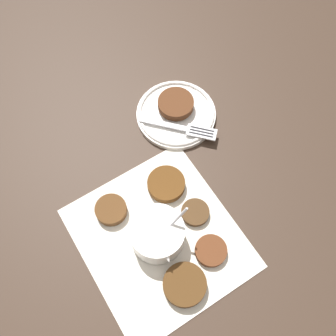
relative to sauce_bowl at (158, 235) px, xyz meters
name	(u,v)px	position (x,y,z in m)	size (l,w,h in m)	color
ground_plane	(172,233)	(0.00, 0.03, -0.03)	(4.00, 4.00, 0.00)	#38281E
napkin	(159,236)	(0.00, 0.00, -0.03)	(0.37, 0.35, 0.00)	silver
sauce_bowl	(158,235)	(0.00, 0.00, 0.00)	(0.11, 0.11, 0.11)	white
fritter_0	(211,251)	(0.06, 0.09, -0.02)	(0.06, 0.06, 0.01)	#5A311B
fritter_1	(111,210)	(-0.09, -0.07, -0.02)	(0.06, 0.06, 0.02)	#53341A
fritter_2	(195,212)	(-0.02, 0.09, -0.02)	(0.06, 0.06, 0.01)	#4A321C
fritter_3	(185,285)	(0.10, 0.01, -0.02)	(0.08, 0.08, 0.02)	#4C3016
fritter_4	(166,184)	(-0.10, 0.06, -0.02)	(0.08, 0.08, 0.02)	#553315
serving_plate	(176,114)	(-0.25, 0.14, -0.02)	(0.18, 0.18, 0.02)	white
fritter_on_plate	(176,104)	(-0.27, 0.15, 0.00)	(0.08, 0.08, 0.02)	#512D19
fork	(186,129)	(-0.20, 0.15, -0.01)	(0.12, 0.15, 0.00)	silver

